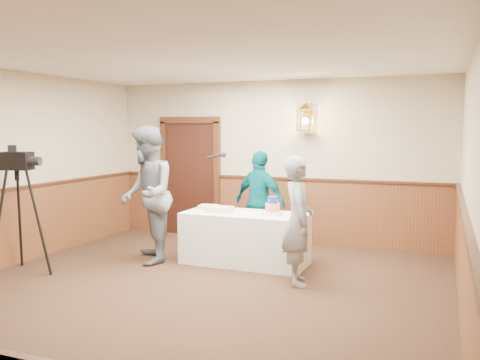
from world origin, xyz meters
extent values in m
plane|color=black|center=(0.00, 0.00, 0.00)|extent=(7.00, 7.00, 0.00)
cube|color=#BAAE8C|center=(0.00, 3.50, 1.40)|extent=(6.00, 0.02, 2.80)
cube|color=#BAAE8C|center=(3.00, 0.00, 1.40)|extent=(0.02, 7.00, 2.80)
cube|color=white|center=(0.00, 0.00, 2.80)|extent=(6.00, 7.00, 0.02)
cube|color=brown|center=(0.00, 3.48, 0.55)|extent=(5.98, 0.04, 1.10)
cube|color=brown|center=(2.98, 0.00, 0.55)|extent=(0.04, 6.98, 1.10)
cube|color=#422211|center=(0.00, 3.46, 1.12)|extent=(5.98, 0.07, 0.04)
cube|color=black|center=(-1.60, 3.45, 1.05)|extent=(1.00, 0.06, 2.10)
cube|color=white|center=(0.09, 1.90, 0.38)|extent=(1.80, 0.80, 0.75)
cube|color=#FFF7BD|center=(0.53, 1.87, 0.78)|extent=(0.26, 0.26, 0.05)
cylinder|color=#C30F00|center=(0.53, 1.87, 0.86)|extent=(0.21, 0.21, 0.12)
cylinder|color=#1F3E96|center=(0.53, 1.87, 0.97)|extent=(0.15, 0.15, 0.09)
cube|color=#E5CC89|center=(-0.30, 1.84, 0.79)|extent=(0.38, 0.29, 0.08)
cube|color=#ACDD9C|center=(-0.55, 2.01, 0.78)|extent=(0.30, 0.26, 0.06)
imported|color=slate|center=(-1.27, 1.43, 1.01)|extent=(1.17, 1.24, 2.01)
cylinder|color=black|center=(-0.37, 1.87, 1.57)|extent=(0.22, 0.13, 0.09)
sphere|color=black|center=(-0.25, 1.92, 1.59)|extent=(0.08, 0.08, 0.08)
imported|color=gray|center=(1.07, 1.24, 0.82)|extent=(0.59, 0.70, 1.63)
imported|color=#04545D|center=(0.06, 2.64, 0.81)|extent=(1.03, 0.68, 1.63)
cube|color=black|center=(-2.55, 0.26, 1.54)|extent=(0.45, 0.31, 0.24)
cylinder|color=black|center=(-2.30, 0.32, 1.54)|extent=(0.19, 0.16, 0.12)
camera|label=1|loc=(2.75, -4.90, 1.97)|focal=38.00mm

